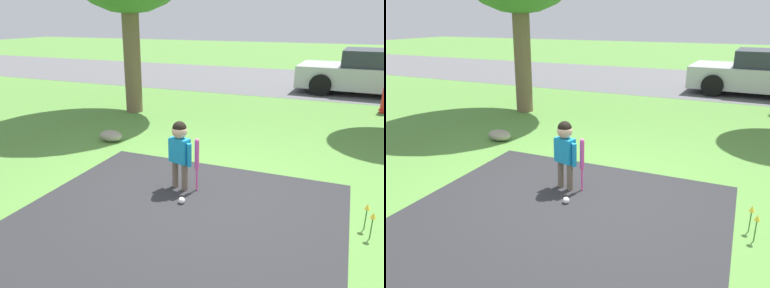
{
  "view_description": "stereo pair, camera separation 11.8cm",
  "coord_description": "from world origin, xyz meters",
  "views": [
    {
      "loc": [
        1.56,
        -3.9,
        2.09
      ],
      "look_at": [
        -0.26,
        0.48,
        0.48
      ],
      "focal_mm": 35.0,
      "sensor_mm": 36.0,
      "label": 1
    },
    {
      "loc": [
        1.66,
        -3.85,
        2.09
      ],
      "look_at": [
        -0.26,
        0.48,
        0.48
      ],
      "focal_mm": 35.0,
      "sensor_mm": 36.0,
      "label": 2
    }
  ],
  "objects": [
    {
      "name": "baseball_bat",
      "position": [
        -0.04,
        0.11,
        0.45
      ],
      "size": [
        0.06,
        0.06,
        0.69
      ],
      "color": "#E54CA5",
      "rests_on": "ground"
    },
    {
      "name": "street_strip",
      "position": [
        0.0,
        9.29,
        0.0
      ],
      "size": [
        40.0,
        6.0,
        0.01
      ],
      "color": "#59595B",
      "rests_on": "ground"
    },
    {
      "name": "sports_ball",
      "position": [
        -0.07,
        -0.29,
        0.04
      ],
      "size": [
        0.08,
        0.08,
        0.08
      ],
      "color": "white",
      "rests_on": "ground"
    },
    {
      "name": "ground_plane",
      "position": [
        0.0,
        0.0,
        0.0
      ],
      "size": [
        60.0,
        60.0,
        0.0
      ],
      "primitive_type": "plane",
      "color": "#518438"
    },
    {
      "name": "child",
      "position": [
        -0.26,
        0.08,
        0.58
      ],
      "size": [
        0.35,
        0.2,
        0.89
      ],
      "rotation": [
        0.0,
        0.0,
        -0.29
      ],
      "color": "#6B5B4C",
      "rests_on": "ground"
    },
    {
      "name": "edging_rock",
      "position": [
        -2.19,
        1.38,
        0.1
      ],
      "size": [
        0.43,
        0.29,
        0.2
      ],
      "color": "gray",
      "rests_on": "ground"
    },
    {
      "name": "parked_car",
      "position": [
        2.16,
        7.9,
        0.58
      ],
      "size": [
        3.93,
        2.18,
        1.23
      ],
      "rotation": [
        0.0,
        0.0,
        3.09
      ],
      "color": "#B7B7BC",
      "rests_on": "ground"
    }
  ]
}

